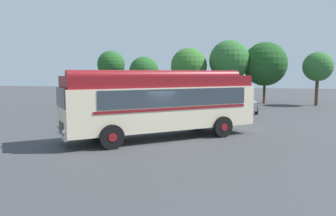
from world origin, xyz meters
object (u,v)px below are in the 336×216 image
(vintage_bus, at_px, (162,101))
(car_near_left, at_px, (151,100))
(car_mid_right, at_px, (213,101))
(car_mid_left, at_px, (177,102))
(car_far_right, at_px, (244,102))

(vintage_bus, relative_size, car_near_left, 2.19)
(vintage_bus, height_order, car_mid_right, vintage_bus)
(car_mid_left, height_order, car_mid_right, same)
(car_near_left, bearing_deg, car_far_right, -2.93)
(car_far_right, bearing_deg, car_mid_right, 173.57)
(car_near_left, distance_m, car_mid_left, 2.81)
(vintage_bus, distance_m, car_far_right, 13.28)
(vintage_bus, xyz_separation_m, car_mid_right, (1.77, 12.77, -1.05))
(car_near_left, bearing_deg, car_mid_right, -1.32)
(car_mid_right, distance_m, car_far_right, 2.68)
(car_near_left, xyz_separation_m, car_mid_right, (5.80, -0.13, 0.00))
(car_mid_right, xyz_separation_m, car_far_right, (2.66, -0.30, 0.00))
(vintage_bus, relative_size, car_mid_left, 2.16)
(car_near_left, relative_size, car_far_right, 1.00)
(car_near_left, relative_size, car_mid_right, 1.01)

